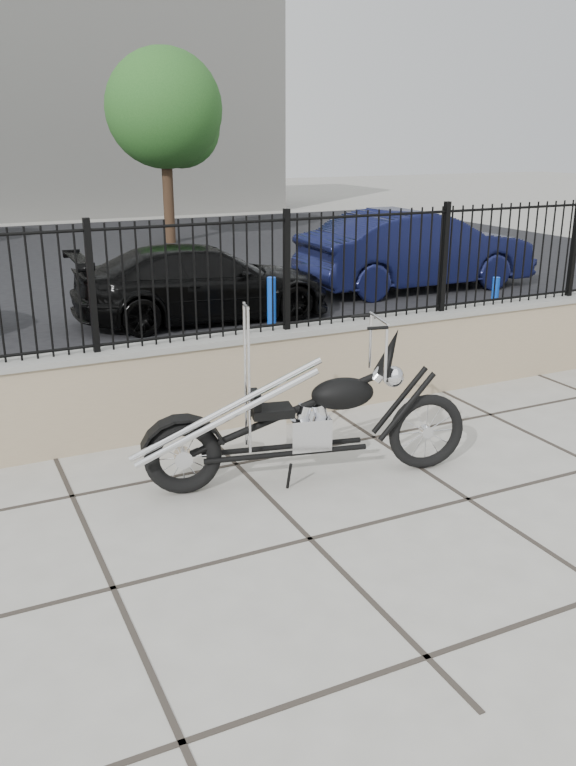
% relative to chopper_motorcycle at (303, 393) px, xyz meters
% --- Properties ---
extents(ground_plane, '(90.00, 90.00, 0.00)m').
position_rel_chopper_motorcycle_xyz_m(ground_plane, '(-0.40, -0.93, -0.82)').
color(ground_plane, '#99968E').
rests_on(ground_plane, ground).
extents(parking_lot, '(30.00, 30.00, 0.00)m').
position_rel_chopper_motorcycle_xyz_m(parking_lot, '(-0.40, 11.57, -0.82)').
color(parking_lot, black).
rests_on(parking_lot, ground).
extents(retaining_wall, '(14.00, 0.36, 0.96)m').
position_rel_chopper_motorcycle_xyz_m(retaining_wall, '(-0.40, 1.57, -0.34)').
color(retaining_wall, gray).
rests_on(retaining_wall, ground_plane).
extents(iron_fence, '(14.00, 0.08, 1.20)m').
position_rel_chopper_motorcycle_xyz_m(iron_fence, '(-0.40, 1.57, 0.74)').
color(iron_fence, black).
rests_on(iron_fence, retaining_wall).
extents(chopper_motorcycle, '(2.79, 1.07, 1.65)m').
position_rel_chopper_motorcycle_xyz_m(chopper_motorcycle, '(0.00, 0.00, 0.00)').
color(chopper_motorcycle, black).
rests_on(chopper_motorcycle, ground_plane).
extents(car_black, '(4.30, 1.89, 1.23)m').
position_rel_chopper_motorcycle_xyz_m(car_black, '(1.28, 6.17, -0.21)').
color(car_black, black).
rests_on(car_black, parking_lot).
extents(car_blue, '(4.72, 1.72, 1.54)m').
position_rel_chopper_motorcycle_xyz_m(car_blue, '(5.93, 6.80, -0.05)').
color(car_blue, black).
rests_on(car_blue, parking_lot).
extents(bollard_b, '(0.16, 0.16, 1.05)m').
position_rel_chopper_motorcycle_xyz_m(bollard_b, '(1.51, 3.97, -0.30)').
color(bollard_b, '#0D26CF').
rests_on(bollard_b, ground_plane).
extents(bollard_c, '(0.11, 0.11, 0.90)m').
position_rel_chopper_motorcycle_xyz_m(bollard_c, '(4.86, 3.23, -0.37)').
color(bollard_c, blue).
rests_on(bollard_c, ground_plane).
extents(tree_right, '(3.16, 3.16, 5.33)m').
position_rel_chopper_motorcycle_xyz_m(tree_right, '(3.53, 15.38, 2.91)').
color(tree_right, '#382619').
rests_on(tree_right, ground_plane).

